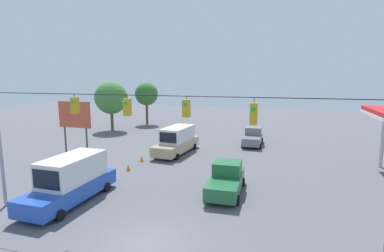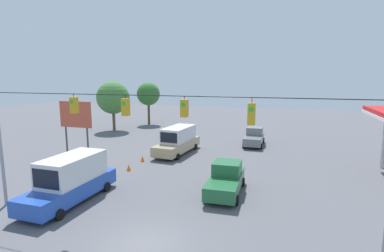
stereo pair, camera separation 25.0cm
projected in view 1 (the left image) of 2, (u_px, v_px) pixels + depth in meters
ground_plane at (146, 244)px, 14.54m from camera, size 140.00×140.00×0.00m
overhead_signal_span at (157, 138)px, 15.08m from camera, size 21.19×0.38×7.88m
box_truck_blue_parked_shoulder at (71, 180)px, 19.46m from camera, size 2.63×7.15×2.99m
box_truck_tan_withflow_far at (177, 140)px, 32.12m from camera, size 2.98×7.50×2.82m
pickup_truck_grey_oncoming_deep at (253, 137)px, 35.99m from camera, size 2.26×5.13×2.12m
pickup_truck_green_crossing_near at (226, 179)px, 21.00m from camera, size 2.45×5.40×2.12m
traffic_cone_nearest at (82, 193)px, 20.31m from camera, size 0.42×0.42×0.57m
traffic_cone_second at (109, 179)px, 23.19m from camera, size 0.42×0.42×0.57m
traffic_cone_third at (128, 168)px, 26.03m from camera, size 0.42×0.42×0.57m
traffic_cone_fourth at (142, 159)px, 28.88m from camera, size 0.42×0.42×0.57m
roadside_billboard at (75, 120)px, 27.22m from camera, size 3.35×0.16×5.91m
pedestrian at (78, 172)px, 23.01m from camera, size 0.40×0.28×1.76m
tree_horizon_left at (111, 98)px, 45.40m from camera, size 4.96×4.96×7.53m
tree_horizon_right at (146, 94)px, 51.75m from camera, size 3.97×3.97×7.27m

